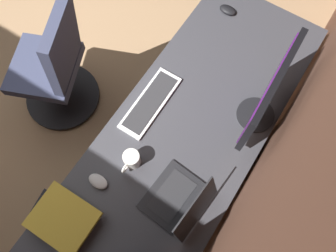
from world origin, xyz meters
TOP-DOWN VIEW (x-y plane):
  - floor_plane at (0.00, 0.00)m, footprint 4.79×4.79m
  - wall_back at (0.00, 2.04)m, footprint 4.47×0.10m
  - desk at (0.25, 1.60)m, footprint 2.19×0.75m
  - drawer_pedestal at (-0.04, 1.63)m, footprint 0.40×0.51m
  - monitor_primary at (-0.13, 1.86)m, footprint 0.53×0.20m
  - laptop_leftmost at (0.48, 1.77)m, footprint 0.31×0.29m
  - keyboard_main at (0.12, 1.35)m, footprint 0.42×0.14m
  - mouse_main at (0.61, 1.38)m, footprint 0.06×0.10m
  - mouse_spare at (-0.64, 1.40)m, footprint 0.06×0.10m
  - book_stack_near at (0.85, 1.35)m, footprint 0.24×0.32m
  - coffee_mug at (0.44, 1.46)m, footprint 0.12×0.08m
  - office_chair at (0.16, 0.61)m, footprint 0.57×0.61m

SIDE VIEW (x-z plane):
  - floor_plane at x=0.00m, z-range 0.00..0.00m
  - drawer_pedestal at x=-0.04m, z-range 0.00..0.69m
  - office_chair at x=0.16m, z-range -0.03..0.94m
  - desk at x=0.25m, z-range 0.30..1.03m
  - keyboard_main at x=0.12m, z-range 0.73..0.75m
  - mouse_main at x=0.61m, z-range 0.73..0.76m
  - mouse_spare at x=-0.64m, z-range 0.73..0.76m
  - book_stack_near at x=0.85m, z-range 0.73..0.81m
  - coffee_mug at x=0.44m, z-range 0.73..0.83m
  - laptop_leftmost at x=0.48m, z-range 0.67..0.89m
  - monitor_primary at x=-0.13m, z-range 0.76..1.20m
  - wall_back at x=0.00m, z-range 0.00..2.60m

